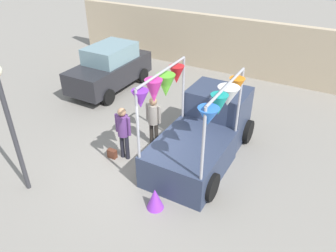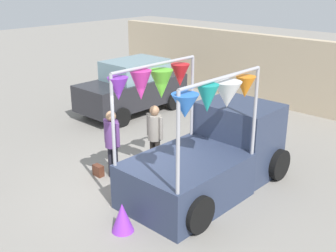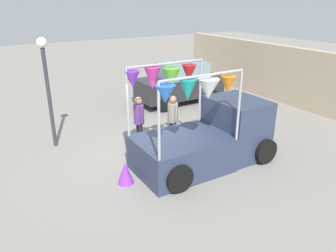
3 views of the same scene
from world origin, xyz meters
TOP-DOWN VIEW (x-y plane):
  - ground_plane at (0.00, 0.00)m, footprint 60.00×60.00m
  - vendor_truck at (1.25, 1.46)m, footprint 2.49×4.08m
  - parked_car at (-4.24, 3.96)m, footprint 1.88×4.00m
  - person_customer at (-0.76, 0.12)m, footprint 0.53×0.34m
  - person_vendor at (-0.35, 1.15)m, footprint 0.53×0.34m
  - handbag at (-1.11, -0.08)m, footprint 0.28×0.16m
  - street_lamp at (-2.26, -2.29)m, footprint 0.32×0.32m
  - brick_boundary_wall at (0.00, 8.21)m, footprint 18.00×0.36m
  - folded_kite_bundle_violet at (1.13, -1.23)m, footprint 0.61×0.61m

SIDE VIEW (x-z plane):
  - ground_plane at x=0.00m, z-range 0.00..0.00m
  - handbag at x=-1.11m, z-range 0.00..0.28m
  - folded_kite_bundle_violet at x=1.13m, z-range 0.00..0.60m
  - vendor_truck at x=1.25m, z-range -0.58..2.38m
  - parked_car at x=-4.24m, z-range 0.00..1.88m
  - person_vendor at x=-0.35m, z-range 0.18..1.88m
  - person_customer at x=-0.76m, z-range 0.18..1.90m
  - brick_boundary_wall at x=0.00m, z-range 0.00..2.60m
  - street_lamp at x=-2.26m, z-range 0.57..4.12m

